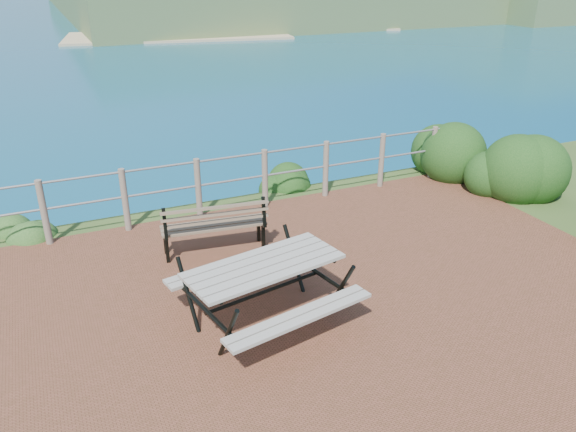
# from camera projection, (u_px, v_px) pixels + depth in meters

# --- Properties ---
(ground) EXTENTS (10.00, 7.00, 0.12)m
(ground) POSITION_uv_depth(u_px,v_px,m) (282.00, 330.00, 6.40)
(ground) COLOR brown
(ground) RESTS_ON ground
(safety_railing) EXTENTS (9.40, 0.10, 1.00)m
(safety_railing) POSITION_uv_depth(u_px,v_px,m) (198.00, 186.00, 8.95)
(safety_railing) COLOR #6B5B4C
(safety_railing) RESTS_ON ground
(picnic_table) EXTENTS (1.88, 1.51, 0.75)m
(picnic_table) POSITION_uv_depth(u_px,v_px,m) (265.00, 286.00, 6.35)
(picnic_table) COLOR gray
(picnic_table) RESTS_ON ground
(park_bench) EXTENTS (1.51, 0.55, 0.83)m
(park_bench) POSITION_uv_depth(u_px,v_px,m) (213.00, 217.00, 7.89)
(park_bench) COLOR brown
(park_bench) RESTS_ON ground
(shrub_right_front) EXTENTS (1.31, 1.31, 1.86)m
(shrub_right_front) POSITION_uv_depth(u_px,v_px,m) (510.00, 196.00, 10.05)
(shrub_right_front) COLOR #133B12
(shrub_right_front) RESTS_ON ground
(shrub_right_edge) EXTENTS (1.26, 1.26, 1.79)m
(shrub_right_edge) POSITION_uv_depth(u_px,v_px,m) (445.00, 176.00, 11.01)
(shrub_right_edge) COLOR #133B12
(shrub_right_edge) RESTS_ON ground
(shrub_lip_west) EXTENTS (0.66, 0.66, 0.36)m
(shrub_lip_west) POSITION_uv_depth(u_px,v_px,m) (25.00, 234.00, 8.66)
(shrub_lip_west) COLOR #234E1D
(shrub_lip_west) RESTS_ON ground
(shrub_lip_east) EXTENTS (0.86, 0.86, 0.64)m
(shrub_lip_east) POSITION_uv_depth(u_px,v_px,m) (280.00, 183.00, 10.66)
(shrub_lip_east) COLOR #133B12
(shrub_lip_east) RESTS_ON ground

